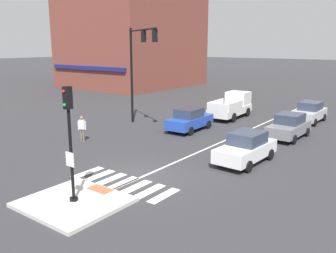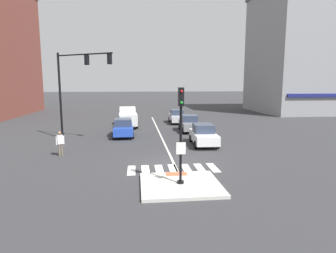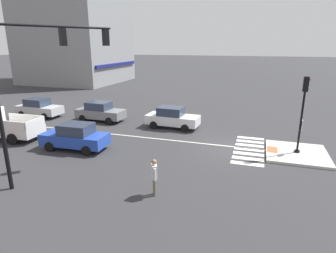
{
  "view_description": "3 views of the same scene",
  "coord_description": "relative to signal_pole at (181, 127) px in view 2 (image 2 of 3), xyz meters",
  "views": [
    {
      "loc": [
        10.79,
        -12.06,
        6.1
      ],
      "look_at": [
        -1.0,
        3.76,
        1.62
      ],
      "focal_mm": 38.58,
      "sensor_mm": 36.0,
      "label": 1
    },
    {
      "loc": [
        -2.0,
        -16.39,
        4.81
      ],
      "look_at": [
        0.12,
        2.65,
        1.88
      ],
      "focal_mm": 30.33,
      "sensor_mm": 36.0,
      "label": 2
    },
    {
      "loc": [
        -17.48,
        -1.31,
        6.35
      ],
      "look_at": [
        -1.01,
        4.01,
        1.33
      ],
      "focal_mm": 30.46,
      "sensor_mm": 36.0,
      "label": 3
    }
  ],
  "objects": [
    {
      "name": "car_grey_eastbound_far",
      "position": [
        3.28,
        15.25,
        -2.04
      ],
      "size": [
        1.92,
        4.14,
        1.64
      ],
      "color": "slate",
      "rests_on": "ground"
    },
    {
      "name": "ground_plane",
      "position": [
        0.0,
        3.75,
        -2.85
      ],
      "size": [
        300.0,
        300.0,
        0.0
      ],
      "primitive_type": "plane",
      "color": "#333335"
    },
    {
      "name": "crosswalk_stripe_a",
      "position": [
        -2.34,
        2.75,
        -2.84
      ],
      "size": [
        0.44,
        1.8,
        0.01
      ],
      "primitive_type": "cube",
      "color": "silver",
      "rests_on": "ground"
    },
    {
      "name": "crosswalk_stripe_f",
      "position": [
        1.56,
        2.75,
        -2.84
      ],
      "size": [
        0.44,
        1.8,
        0.01
      ],
      "primitive_type": "cube",
      "color": "silver",
      "rests_on": "ground"
    },
    {
      "name": "tactile_pad_front",
      "position": [
        0.0,
        1.39,
        -2.69
      ],
      "size": [
        1.1,
        0.6,
        0.01
      ],
      "primitive_type": "cube",
      "color": "#DB5B38",
      "rests_on": "traffic_island"
    },
    {
      "name": "crosswalk_stripe_c",
      "position": [
        -0.78,
        2.75,
        -2.84
      ],
      "size": [
        0.44,
        1.8,
        0.01
      ],
      "primitive_type": "cube",
      "color": "silver",
      "rests_on": "ground"
    },
    {
      "name": "traffic_island",
      "position": [
        0.0,
        0.01,
        -2.77
      ],
      "size": [
        3.73,
        3.47,
        0.15
      ],
      "primitive_type": "cube",
      "color": "beige",
      "rests_on": "ground"
    },
    {
      "name": "crosswalk_stripe_g",
      "position": [
        2.34,
        2.75,
        -2.84
      ],
      "size": [
        0.44,
        1.8,
        0.01
      ],
      "primitive_type": "cube",
      "color": "silver",
      "rests_on": "ground"
    },
    {
      "name": "car_blue_westbound_far",
      "position": [
        -3.23,
        13.12,
        -2.04
      ],
      "size": [
        1.97,
        4.16,
        1.64
      ],
      "color": "#2347B7",
      "rests_on": "ground"
    },
    {
      "name": "pedestrian_at_curb_left",
      "position": [
        -7.07,
        6.43,
        -1.86
      ],
      "size": [
        0.5,
        0.36,
        1.67
      ],
      "color": "#6B6051",
      "rests_on": "ground"
    },
    {
      "name": "car_white_eastbound_mid",
      "position": [
        3.19,
        8.77,
        -2.04
      ],
      "size": [
        1.99,
        4.17,
        1.64
      ],
      "color": "white",
      "rests_on": "ground"
    },
    {
      "name": "pickup_truck_white_westbound_distant",
      "position": [
        -2.99,
        19.45,
        -1.87
      ],
      "size": [
        2.24,
        5.19,
        2.08
      ],
      "color": "white",
      "rests_on": "ground"
    },
    {
      "name": "signal_pole",
      "position": [
        0.0,
        0.0,
        0.0
      ],
      "size": [
        0.44,
        0.38,
        4.47
      ],
      "color": "black",
      "rests_on": "traffic_island"
    },
    {
      "name": "car_silver_eastbound_distant",
      "position": [
        2.9,
        21.31,
        -2.04
      ],
      "size": [
        1.9,
        4.13,
        1.64
      ],
      "color": "silver",
      "rests_on": "ground"
    },
    {
      "name": "crosswalk_stripe_e",
      "position": [
        0.78,
        2.75,
        -2.84
      ],
      "size": [
        0.44,
        1.8,
        0.01
      ],
      "primitive_type": "cube",
      "color": "silver",
      "rests_on": "ground"
    },
    {
      "name": "building_corner_left",
      "position": [
        25.65,
        32.74,
        7.24
      ],
      "size": [
        14.94,
        15.22,
        20.14
      ],
      "color": "gray",
      "rests_on": "ground"
    },
    {
      "name": "crosswalk_stripe_d",
      "position": [
        0.0,
        2.75,
        -2.84
      ],
      "size": [
        0.44,
        1.8,
        0.01
      ],
      "primitive_type": "cube",
      "color": "silver",
      "rests_on": "ground"
    },
    {
      "name": "lane_centre_line",
      "position": [
        0.19,
        13.75,
        -2.84
      ],
      "size": [
        0.14,
        28.0,
        0.01
      ],
      "primitive_type": "cube",
      "color": "silver",
      "rests_on": "ground"
    },
    {
      "name": "crosswalk_stripe_b",
      "position": [
        -1.56,
        2.75,
        -2.84
      ],
      "size": [
        0.44,
        1.8,
        0.01
      ],
      "primitive_type": "cube",
      "color": "silver",
      "rests_on": "ground"
    },
    {
      "name": "traffic_light_mast",
      "position": [
        -7.11,
        11.99,
        2.25
      ],
      "size": [
        4.89,
        2.99,
        7.36
      ],
      "color": "black",
      "rests_on": "ground"
    }
  ]
}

